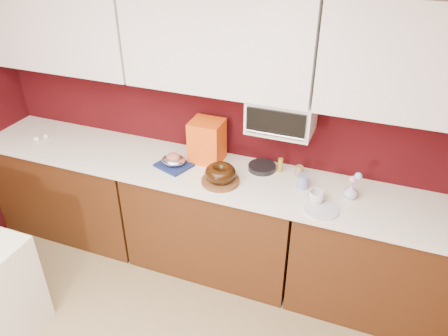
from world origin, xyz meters
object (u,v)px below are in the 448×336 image
coffee_mug (317,196)px  bundt_cake (220,173)px  pandoro_box (207,141)px  foil_ham_nest (173,160)px  flower_vase (351,191)px  blue_jar (303,181)px  toaster_oven (282,114)px

coffee_mug → bundt_cake: bearing=-179.6°
bundt_cake → pandoro_box: (-0.21, 0.26, 0.09)m
foil_ham_nest → pandoro_box: size_ratio=0.56×
foil_ham_nest → flower_vase: (1.31, 0.06, 0.00)m
flower_vase → bundt_cake: bearing=-171.2°
foil_ham_nest → coffee_mug: bearing=-3.9°
foil_ham_nest → flower_vase: flower_vase is taller
pandoro_box → coffee_mug: bearing=-16.7°
foil_ham_nest → blue_jar: blue_jar is taller
coffee_mug → blue_jar: bearing=130.6°
bundt_cake → blue_jar: (0.56, 0.15, -0.03)m
pandoro_box → coffee_mug: 0.94m
coffee_mug → flower_vase: 0.25m
foil_ham_nest → coffee_mug: size_ratio=1.79×
flower_vase → toaster_oven: bearing=165.8°
toaster_oven → flower_vase: (0.55, -0.14, -0.42)m
toaster_oven → foil_ham_nest: (-0.76, -0.20, -0.42)m
toaster_oven → blue_jar: toaster_oven is taller
foil_ham_nest → flower_vase: 1.31m
pandoro_box → blue_jar: bearing=-9.0°
bundt_cake → flower_vase: 0.90m
foil_ham_nest → blue_jar: bearing=4.1°
blue_jar → flower_vase: flower_vase is taller
bundt_cake → coffee_mug: (0.69, 0.00, -0.03)m
toaster_oven → coffee_mug: toaster_oven is taller
bundt_cake → blue_jar: bearing=14.8°
toaster_oven → coffee_mug: (0.34, -0.27, -0.42)m
toaster_oven → foil_ham_nest: bearing=-165.5°
foil_ham_nest → toaster_oven: bearing=14.5°
coffee_mug → pandoro_box: bearing=163.9°
toaster_oven → bundt_cake: (-0.35, -0.28, -0.39)m
pandoro_box → flower_vase: pandoro_box is taller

